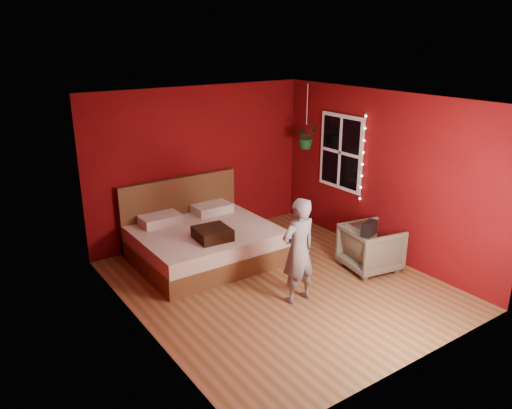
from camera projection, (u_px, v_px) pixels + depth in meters
name	position (u px, v px, depth m)	size (l,w,h in m)	color
floor	(279.00, 284.00, 7.11)	(4.50, 4.50, 0.00)	#925B3A
room_walls	(281.00, 171.00, 6.56)	(4.04, 4.54, 2.62)	maroon
window	(341.00, 152.00, 8.38)	(0.05, 0.97, 1.27)	white
fairy_lights	(363.00, 158.00, 7.96)	(0.04, 0.04, 1.45)	silver
bed	(202.00, 240.00, 7.87)	(2.09, 1.78, 1.15)	brown
person	(298.00, 251.00, 6.47)	(0.52, 0.34, 1.44)	slate
armchair	(371.00, 248.00, 7.47)	(0.74, 0.77, 0.70)	#63624E
handbag	(369.00, 228.00, 7.01)	(0.28, 0.14, 0.20)	black
throw_pillow	(212.00, 234.00, 7.31)	(0.49, 0.49, 0.17)	black
hanging_plant	(306.00, 136.00, 8.57)	(0.41, 0.37, 1.09)	silver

